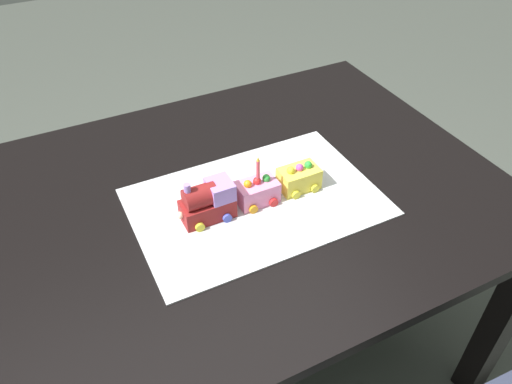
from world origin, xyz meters
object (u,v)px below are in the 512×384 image
(cake_car_tanker_bubblegum, at_px, (257,191))
(birthday_candle, at_px, (258,168))
(cake_locomotive, at_px, (208,202))
(dining_table, at_px, (230,225))
(cake_car_caboose_lemon, at_px, (299,178))

(cake_car_tanker_bubblegum, xyz_separation_m, birthday_candle, (0.00, 0.00, 0.07))
(cake_locomotive, relative_size, birthday_candle, 2.27)
(cake_locomotive, bearing_deg, cake_car_tanker_bubblegum, -0.00)
(dining_table, relative_size, cake_locomotive, 10.00)
(cake_car_tanker_bubblegum, height_order, birthday_candle, birthday_candle)
(cake_car_tanker_bubblegum, bearing_deg, cake_car_caboose_lemon, 0.00)
(dining_table, bearing_deg, cake_car_tanker_bubblegum, -46.60)
(cake_car_caboose_lemon, bearing_deg, cake_car_tanker_bubblegum, 180.00)
(dining_table, bearing_deg, cake_car_caboose_lemon, -18.13)
(cake_car_tanker_bubblegum, distance_m, birthday_candle, 0.07)
(cake_car_caboose_lemon, bearing_deg, birthday_candle, 180.00)
(cake_car_tanker_bubblegum, relative_size, birthday_candle, 1.62)
(cake_locomotive, relative_size, cake_car_caboose_lemon, 1.40)
(dining_table, xyz_separation_m, cake_car_tanker_bubblegum, (0.05, -0.06, 0.14))
(cake_locomotive, distance_m, birthday_candle, 0.14)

